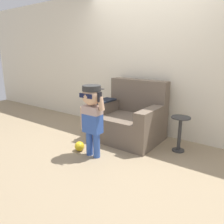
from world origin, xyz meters
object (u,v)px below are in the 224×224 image
at_px(person_child, 92,110).
at_px(side_table, 180,131).
at_px(armchair, 130,119).
at_px(toy_ball, 80,146).

bearing_deg(person_child, side_table, 43.25).
height_order(armchair, person_child, person_child).
xyz_separation_m(armchair, toy_ball, (-0.35, -0.89, -0.28)).
distance_m(side_table, toy_ball, 1.54).
bearing_deg(armchair, side_table, -0.16).
xyz_separation_m(armchair, person_child, (-0.07, -0.90, 0.34)).
height_order(armchair, side_table, armchair).
bearing_deg(side_table, armchair, 179.84).
bearing_deg(armchair, toy_ball, -111.55).
relative_size(armchair, toy_ball, 7.33).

